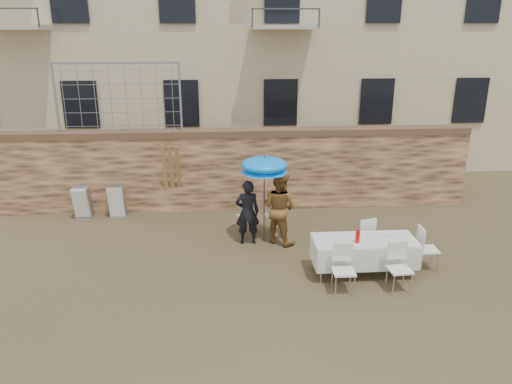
{
  "coord_description": "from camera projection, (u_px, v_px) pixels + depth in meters",
  "views": [
    {
      "loc": [
        -0.33,
        -8.29,
        5.0
      ],
      "look_at": [
        0.4,
        2.2,
        1.4
      ],
      "focal_mm": 35.0,
      "sensor_mm": 36.0,
      "label": 1
    }
  ],
  "objects": [
    {
      "name": "chair_stack_left",
      "position": [
        84.0,
        200.0,
        13.39
      ],
      "size": [
        0.46,
        0.47,
        0.92
      ],
      "primitive_type": null,
      "color": "white",
      "rests_on": "ground"
    },
    {
      "name": "banquet_table",
      "position": [
        365.0,
        241.0,
        10.23
      ],
      "size": [
        2.1,
        0.85,
        0.78
      ],
      "color": "silver",
      "rests_on": "ground"
    },
    {
      "name": "stone_wall",
      "position": [
        235.0,
        170.0,
        13.83
      ],
      "size": [
        13.0,
        0.5,
        2.2
      ],
      "primitive_type": "cube",
      "color": "#94694A",
      "rests_on": "ground"
    },
    {
      "name": "table_chair_side",
      "position": [
        428.0,
        248.0,
        10.49
      ],
      "size": [
        0.49,
        0.49,
        0.96
      ],
      "primitive_type": null,
      "rotation": [
        0.0,
        0.0,
        1.55
      ],
      "color": "white",
      "rests_on": "ground"
    },
    {
      "name": "chair_stack_right",
      "position": [
        118.0,
        199.0,
        13.45
      ],
      "size": [
        0.46,
        0.4,
        0.92
      ],
      "primitive_type": null,
      "color": "white",
      "rests_on": "ground"
    },
    {
      "name": "woman_dress",
      "position": [
        279.0,
        208.0,
        11.67
      ],
      "size": [
        1.07,
        1.04,
        1.74
      ],
      "primitive_type": "imported",
      "rotation": [
        0.0,
        0.0,
        2.47
      ],
      "color": "#A87633",
      "rests_on": "ground"
    },
    {
      "name": "wood_planks",
      "position": [
        177.0,
        178.0,
        13.45
      ],
      "size": [
        0.7,
        0.2,
        2.0
      ],
      "primitive_type": null,
      "color": "#A37749",
      "rests_on": "ground"
    },
    {
      "name": "ground",
      "position": [
        243.0,
        300.0,
        9.46
      ],
      "size": [
        80.0,
        80.0,
        0.0
      ],
      "primitive_type": "plane",
      "color": "brown",
      "rests_on": "ground"
    },
    {
      "name": "chain_link_fence",
      "position": [
        119.0,
        99.0,
        12.98
      ],
      "size": [
        3.2,
        0.06,
        1.8
      ],
      "primitive_type": null,
      "color": "gray",
      "rests_on": "stone_wall"
    },
    {
      "name": "man_suit",
      "position": [
        247.0,
        212.0,
        11.65
      ],
      "size": [
        0.59,
        0.4,
        1.56
      ],
      "primitive_type": "imported",
      "rotation": [
        0.0,
        0.0,
        3.19
      ],
      "color": "black",
      "rests_on": "ground"
    },
    {
      "name": "table_chair_back",
      "position": [
        363.0,
        236.0,
        11.08
      ],
      "size": [
        0.6,
        0.6,
        0.96
      ],
      "primitive_type": null,
      "rotation": [
        0.0,
        0.0,
        3.43
      ],
      "color": "white",
      "rests_on": "ground"
    },
    {
      "name": "table_chair_front_left",
      "position": [
        344.0,
        270.0,
        9.56
      ],
      "size": [
        0.49,
        0.49,
        0.96
      ],
      "primitive_type": null,
      "rotation": [
        0.0,
        0.0,
        -0.02
      ],
      "color": "white",
      "rests_on": "ground"
    },
    {
      "name": "couple_chair_left",
      "position": [
        246.0,
        215.0,
        12.27
      ],
      "size": [
        0.57,
        0.57,
        0.96
      ],
      "primitive_type": null,
      "rotation": [
        0.0,
        0.0,
        3.34
      ],
      "color": "white",
      "rests_on": "ground"
    },
    {
      "name": "soda_bottle",
      "position": [
        358.0,
        237.0,
        10.01
      ],
      "size": [
        0.09,
        0.09,
        0.26
      ],
      "primitive_type": "cylinder",
      "color": "red",
      "rests_on": "banquet_table"
    },
    {
      "name": "table_chair_front_right",
      "position": [
        400.0,
        268.0,
        9.63
      ],
      "size": [
        0.52,
        0.52,
        0.96
      ],
      "primitive_type": null,
      "rotation": [
        0.0,
        0.0,
        0.09
      ],
      "color": "white",
      "rests_on": "ground"
    },
    {
      "name": "couple_chair_right",
      "position": [
        275.0,
        215.0,
        12.31
      ],
      "size": [
        0.54,
        0.54,
        0.96
      ],
      "primitive_type": null,
      "rotation": [
        0.0,
        0.0,
        3.27
      ],
      "color": "white",
      "rests_on": "ground"
    },
    {
      "name": "umbrella",
      "position": [
        264.0,
        168.0,
        11.43
      ],
      "size": [
        1.12,
        1.12,
        1.94
      ],
      "color": "#3F3F44",
      "rests_on": "ground"
    }
  ]
}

